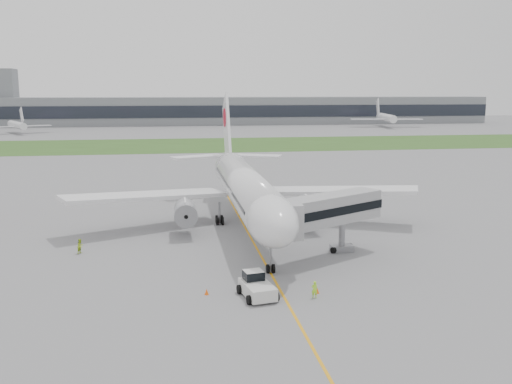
{
  "coord_description": "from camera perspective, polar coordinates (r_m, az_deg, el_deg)",
  "views": [
    {
      "loc": [
        -9.83,
        -69.42,
        18.39
      ],
      "look_at": [
        1.12,
        2.0,
        5.25
      ],
      "focal_mm": 40.0,
      "sensor_mm": 36.0,
      "label": 1
    }
  ],
  "objects": [
    {
      "name": "ground_crew_near",
      "position": [
        51.7,
        5.87,
        -9.67
      ],
      "size": [
        0.57,
        0.38,
        1.55
      ],
      "primitive_type": "imported",
      "rotation": [
        0.0,
        0.0,
        3.15
      ],
      "color": "#AEFF2A",
      "rests_on": "ground"
    },
    {
      "name": "ground_crew_far",
      "position": [
        67.6,
        -17.16,
        -5.2
      ],
      "size": [
        0.98,
        1.04,
        1.71
      ],
      "primitive_type": "imported",
      "rotation": [
        0.0,
        0.0,
        1.03
      ],
      "color": "#A9D022",
      "rests_on": "ground"
    },
    {
      "name": "jet_bridge",
      "position": [
        61.85,
        6.57,
        -1.98
      ],
      "size": [
        14.37,
        11.15,
        7.16
      ],
      "rotation": [
        0.0,
        0.0,
        0.53
      ],
      "color": "#9E9EA1",
      "rests_on": "ground"
    },
    {
      "name": "safety_cone_right",
      "position": [
        52.97,
        6.13,
        -9.75
      ],
      "size": [
        0.4,
        0.4,
        0.55
      ],
      "primitive_type": "cone",
      "color": "#FF5A0D",
      "rests_on": "ground"
    },
    {
      "name": "terminal_building",
      "position": [
        299.67,
        -6.9,
        8.06
      ],
      "size": [
        320.0,
        22.3,
        14.0
      ],
      "color": "gray",
      "rests_on": "ground"
    },
    {
      "name": "ground",
      "position": [
        72.48,
        -0.64,
        -4.39
      ],
      "size": [
        600.0,
        600.0,
        0.0
      ],
      "primitive_type": "plane",
      "color": "slate",
      "rests_on": "ground"
    },
    {
      "name": "safety_cone_left",
      "position": [
        52.51,
        -4.96,
        -9.91
      ],
      "size": [
        0.4,
        0.4,
        0.55
      ],
      "primitive_type": "cone",
      "color": "#FF5A0D",
      "rests_on": "ground"
    },
    {
      "name": "apron_markings",
      "position": [
        67.71,
        -0.04,
        -5.45
      ],
      "size": [
        70.0,
        70.0,
        0.04
      ],
      "primitive_type": null,
      "color": "orange",
      "rests_on": "ground"
    },
    {
      "name": "grass_strip",
      "position": [
        190.56,
        -5.74,
        4.72
      ],
      "size": [
        600.0,
        50.0,
        0.02
      ],
      "primitive_type": "cube",
      "color": "#32541F",
      "rests_on": "ground"
    },
    {
      "name": "distant_aircraft_left",
      "position": [
        257.0,
        -22.73,
        5.41
      ],
      "size": [
        34.56,
        33.06,
        10.31
      ],
      "primitive_type": null,
      "rotation": [
        0.0,
        0.0,
        0.44
      ],
      "color": "white",
      "rests_on": "ground"
    },
    {
      "name": "pushback_tug",
      "position": [
        51.73,
        0.04,
        -9.35
      ],
      "size": [
        3.46,
        4.54,
        2.14
      ],
      "rotation": [
        0.0,
        0.0,
        0.19
      ],
      "color": "silver",
      "rests_on": "ground"
    },
    {
      "name": "distant_aircraft_right",
      "position": [
        284.91,
        12.87,
        6.35
      ],
      "size": [
        38.7,
        35.37,
        13.11
      ],
      "primitive_type": null,
      "rotation": [
        0.0,
        0.0,
        -0.16
      ],
      "color": "white",
      "rests_on": "ground"
    },
    {
      "name": "control_tower",
      "position": [
        312.44,
        -23.71,
        6.07
      ],
      "size": [
        12.0,
        12.0,
        56.0
      ],
      "primitive_type": null,
      "color": "gray",
      "rests_on": "ground"
    },
    {
      "name": "airliner",
      "position": [
        76.01,
        -1.16,
        0.67
      ],
      "size": [
        48.13,
        53.95,
        17.88
      ],
      "color": "white",
      "rests_on": "ground"
    }
  ]
}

